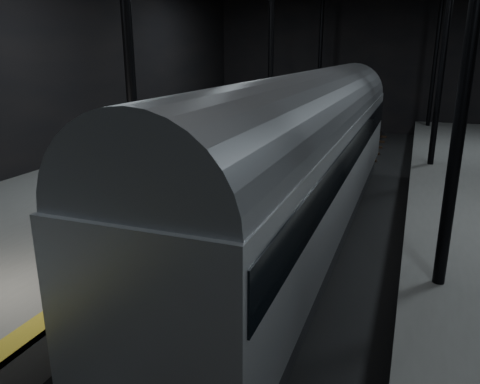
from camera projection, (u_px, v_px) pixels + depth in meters
The scene contains 6 objects.
ground at pixel (307, 237), 15.48m from camera, with size 44.00×44.00×0.00m, color black.
platform_left at pixel (115, 198), 17.85m from camera, with size 9.00×43.80×1.00m, color #595956.
tactile_strip at pixel (217, 197), 16.27m from camera, with size 0.50×43.80×0.01m, color olive.
track at pixel (307, 235), 15.46m from camera, with size 2.40×43.00×0.24m.
train at pixel (309, 152), 14.37m from camera, with size 2.92×19.51×5.21m.
woman at pixel (96, 209), 12.35m from camera, with size 0.65×0.43×1.78m, color #97735C.
Camera 1 is at (2.96, -14.25, 5.90)m, focal length 35.00 mm.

